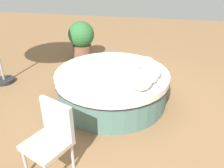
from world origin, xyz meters
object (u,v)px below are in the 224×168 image
object	(u,v)px
throw_pillow_2	(153,71)
throw_pillow_3	(149,66)
throw_pillow_0	(141,82)
planter	(81,39)
throw_pillow_4	(146,63)
throw_pillow_1	(148,77)
round_bed	(112,87)
patio_chair	(52,134)

from	to	relation	value
throw_pillow_2	throw_pillow_3	size ratio (longest dim) A/B	0.93
throw_pillow_0	planter	distance (m)	3.17
throw_pillow_0	throw_pillow_4	bearing A→B (deg)	179.30
planter	throw_pillow_1	bearing A→B (deg)	40.66
throw_pillow_1	planter	size ratio (longest dim) A/B	0.37
throw_pillow_2	throw_pillow_4	world-z (taller)	throw_pillow_2
throw_pillow_3	throw_pillow_4	xyz separation A→B (m)	(-0.22, -0.07, -0.02)
throw_pillow_1	throw_pillow_3	world-z (taller)	throw_pillow_3
round_bed	patio_chair	world-z (taller)	patio_chair
round_bed	throw_pillow_0	world-z (taller)	throw_pillow_0
throw_pillow_0	patio_chair	xyz separation A→B (m)	(1.31, -1.01, -0.18)
throw_pillow_0	throw_pillow_1	world-z (taller)	throw_pillow_0
throw_pillow_4	round_bed	bearing A→B (deg)	-55.35
throw_pillow_1	throw_pillow_2	bearing A→B (deg)	159.98
throw_pillow_1	throw_pillow_3	size ratio (longest dim) A/B	0.76
throw_pillow_0	throw_pillow_3	world-z (taller)	throw_pillow_0
throw_pillow_3	throw_pillow_4	size ratio (longest dim) A/B	0.96
throw_pillow_2	throw_pillow_1	bearing A→B (deg)	-20.02
round_bed	throw_pillow_3	world-z (taller)	throw_pillow_3
throw_pillow_0	throw_pillow_3	bearing A→B (deg)	173.22
round_bed	planter	size ratio (longest dim) A/B	2.02
throw_pillow_4	patio_chair	distance (m)	2.43
throw_pillow_3	patio_chair	size ratio (longest dim) A/B	0.54
round_bed	throw_pillow_2	xyz separation A→B (m)	(0.02, 0.77, 0.41)
throw_pillow_0	throw_pillow_4	size ratio (longest dim) A/B	0.94
round_bed	throw_pillow_1	world-z (taller)	throw_pillow_1
round_bed	throw_pillow_0	xyz separation A→B (m)	(0.47, 0.59, 0.41)
round_bed	throw_pillow_0	bearing A→B (deg)	51.66
throw_pillow_2	patio_chair	bearing A→B (deg)	-33.94
patio_chair	throw_pillow_1	bearing A→B (deg)	-102.75
throw_pillow_0	throw_pillow_1	xyz separation A→B (m)	(-0.22, 0.10, -0.02)
throw_pillow_1	throw_pillow_2	size ratio (longest dim) A/B	0.82
patio_chair	planter	world-z (taller)	planter
throw_pillow_2	throw_pillow_4	distance (m)	0.47
round_bed	throw_pillow_2	bearing A→B (deg)	88.16
planter	throw_pillow_0	bearing A→B (deg)	36.78
throw_pillow_1	round_bed	bearing A→B (deg)	-110.09
round_bed	throw_pillow_4	size ratio (longest dim) A/B	3.98
round_bed	throw_pillow_1	bearing A→B (deg)	69.91
round_bed	planter	xyz separation A→B (m)	(-2.07, -1.30, 0.27)
throw_pillow_1	throw_pillow_3	bearing A→B (deg)	-177.94
throw_pillow_0	throw_pillow_3	size ratio (longest dim) A/B	0.97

